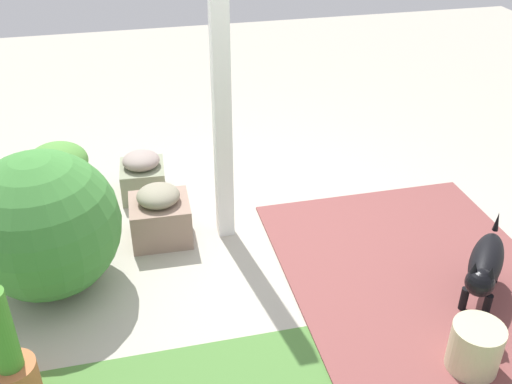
# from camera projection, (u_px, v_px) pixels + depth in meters

# --- Properties ---
(ground_plane) EXTENTS (12.00, 12.00, 0.00)m
(ground_plane) POSITION_uv_depth(u_px,v_px,m) (254.00, 239.00, 4.56)
(ground_plane) COLOR #B1AB9B
(brick_path) EXTENTS (1.80, 2.40, 0.02)m
(brick_path) POSITION_uv_depth(u_px,v_px,m) (422.00, 283.00, 4.10)
(brick_path) COLOR brown
(brick_path) RESTS_ON ground
(porch_pillar) EXTENTS (0.12, 0.12, 2.46)m
(porch_pillar) POSITION_uv_depth(u_px,v_px,m) (221.00, 82.00, 4.01)
(porch_pillar) COLOR white
(porch_pillar) RESTS_ON ground
(stone_planter_nearest) EXTENTS (0.39, 0.42, 0.40)m
(stone_planter_nearest) POSITION_uv_depth(u_px,v_px,m) (143.00, 175.00, 5.03)
(stone_planter_nearest) COLOR gray
(stone_planter_nearest) RESTS_ON ground
(stone_planter_near) EXTENTS (0.46, 0.43, 0.45)m
(stone_planter_near) POSITION_uv_depth(u_px,v_px,m) (160.00, 215.00, 4.47)
(stone_planter_near) COLOR gray
(stone_planter_near) RESTS_ON ground
(round_shrub) EXTENTS (0.99, 0.99, 0.99)m
(round_shrub) POSITION_uv_depth(u_px,v_px,m) (44.00, 225.00, 3.84)
(round_shrub) COLOR #3D7F36
(round_shrub) RESTS_ON ground
(terracotta_pot_tall) EXTENTS (0.26, 0.26, 0.74)m
(terracotta_pot_tall) POSITION_uv_depth(u_px,v_px,m) (9.00, 362.00, 3.16)
(terracotta_pot_tall) COLOR #B8683C
(terracotta_pot_tall) RESTS_ON ground
(terracotta_pot_broad) EXTENTS (0.49, 0.49, 0.54)m
(terracotta_pot_broad) POSITION_uv_depth(u_px,v_px,m) (59.00, 169.00, 4.84)
(terracotta_pot_broad) COLOR #A9503B
(terracotta_pot_broad) RESTS_ON ground
(dog) EXTENTS (0.59, 0.66, 0.52)m
(dog) POSITION_uv_depth(u_px,v_px,m) (485.00, 265.00, 3.80)
(dog) COLOR black
(dog) RESTS_ON ground
(ceramic_urn) EXTENTS (0.30, 0.30, 0.32)m
(ceramic_urn) POSITION_uv_depth(u_px,v_px,m) (475.00, 348.00, 3.38)
(ceramic_urn) COLOR beige
(ceramic_urn) RESTS_ON ground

